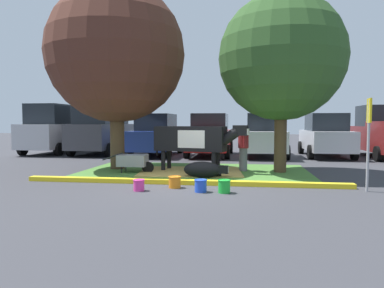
# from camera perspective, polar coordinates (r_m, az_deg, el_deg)

# --- Properties ---
(ground_plane) EXTENTS (80.00, 80.00, 0.00)m
(ground_plane) POSITION_cam_1_polar(r_m,az_deg,el_deg) (9.22, -1.04, -6.55)
(ground_plane) COLOR #38383D
(grass_island) EXTENTS (7.32, 4.43, 0.02)m
(grass_island) POSITION_cam_1_polar(r_m,az_deg,el_deg) (11.58, 0.45, -4.44)
(grass_island) COLOR #477A33
(grass_island) RESTS_ON ground
(curb_yellow) EXTENTS (8.52, 0.24, 0.12)m
(curb_yellow) POSITION_cam_1_polar(r_m,az_deg,el_deg) (9.26, -1.52, -6.14)
(curb_yellow) COLOR yellow
(curb_yellow) RESTS_ON ground
(hay_bedding) EXTENTS (3.42, 2.71, 0.04)m
(hay_bedding) POSITION_cam_1_polar(r_m,az_deg,el_deg) (11.42, -0.21, -4.48)
(hay_bedding) COLOR tan
(hay_bedding) RESTS_ON ground
(shade_tree_left) EXTENTS (4.67, 4.67, 6.27)m
(shade_tree_left) POSITION_cam_1_polar(r_m,az_deg,el_deg) (12.63, -12.11, 13.99)
(shade_tree_left) COLOR #4C3823
(shade_tree_left) RESTS_ON ground
(shade_tree_right) EXTENTS (3.98, 3.98, 5.64)m
(shade_tree_right) POSITION_cam_1_polar(r_m,az_deg,el_deg) (11.80, 14.24, 13.31)
(shade_tree_right) COLOR #4C3823
(shade_tree_right) RESTS_ON ground
(cow_holstein) EXTENTS (3.10, 1.14, 1.52)m
(cow_holstein) POSITION_cam_1_polar(r_m,az_deg,el_deg) (11.49, 0.24, 0.80)
(cow_holstein) COLOR black
(cow_holstein) RESTS_ON ground
(calf_lying) EXTENTS (1.31, 0.53, 0.48)m
(calf_lying) POSITION_cam_1_polar(r_m,az_deg,el_deg) (10.27, 1.89, -4.18)
(calf_lying) COLOR black
(calf_lying) RESTS_ON ground
(person_handler) EXTENTS (0.34, 0.52, 1.51)m
(person_handler) POSITION_cam_1_polar(r_m,az_deg,el_deg) (11.68, 8.27, -0.48)
(person_handler) COLOR slate
(person_handler) RESTS_ON ground
(wheelbarrow) EXTENTS (1.60, 0.61, 0.63)m
(wheelbarrow) POSITION_cam_1_polar(r_m,az_deg,el_deg) (11.44, -9.42, -2.69)
(wheelbarrow) COLOR gray
(wheelbarrow) RESTS_ON ground
(parking_sign) EXTENTS (0.11, 0.44, 2.16)m
(parking_sign) POSITION_cam_1_polar(r_m,az_deg,el_deg) (9.12, 26.59, 2.59)
(parking_sign) COLOR #99999E
(parking_sign) RESTS_ON ground
(bucket_pink) EXTENTS (0.28, 0.28, 0.27)m
(bucket_pink) POSITION_cam_1_polar(r_m,az_deg,el_deg) (8.47, -8.55, -6.53)
(bucket_pink) COLOR #EA3893
(bucket_pink) RESTS_ON ground
(bucket_orange) EXTENTS (0.32, 0.32, 0.29)m
(bucket_orange) POSITION_cam_1_polar(r_m,az_deg,el_deg) (8.76, -2.81, -6.10)
(bucket_orange) COLOR orange
(bucket_orange) RESTS_ON ground
(bucket_blue) EXTENTS (0.30, 0.30, 0.29)m
(bucket_blue) POSITION_cam_1_polar(r_m,az_deg,el_deg) (8.24, 1.41, -6.69)
(bucket_blue) COLOR blue
(bucket_blue) RESTS_ON ground
(bucket_green) EXTENTS (0.30, 0.30, 0.30)m
(bucket_green) POSITION_cam_1_polar(r_m,az_deg,el_deg) (8.16, 5.21, -6.76)
(bucket_green) COLOR green
(bucket_green) RESTS_ON ground
(suv_black) EXTENTS (2.17, 4.63, 2.52)m
(suv_black) POSITION_cam_1_polar(r_m,az_deg,el_deg) (19.81, -20.99, 2.29)
(suv_black) COLOR #B7B7BC
(suv_black) RESTS_ON ground
(suv_dark_grey) EXTENTS (2.17, 4.63, 2.52)m
(suv_dark_grey) POSITION_cam_1_polar(r_m,az_deg,el_deg) (18.64, -14.26, 2.35)
(suv_dark_grey) COLOR #3D3D42
(suv_dark_grey) RESTS_ON ground
(sedan_blue) EXTENTS (2.07, 4.43, 2.02)m
(sedan_blue) POSITION_cam_1_polar(r_m,az_deg,el_deg) (17.33, -5.73, 1.42)
(sedan_blue) COLOR navy
(sedan_blue) RESTS_ON ground
(sedan_red) EXTENTS (2.07, 4.43, 2.02)m
(sedan_red) POSITION_cam_1_polar(r_m,az_deg,el_deg) (17.02, 2.97, 1.39)
(sedan_red) COLOR red
(sedan_red) RESTS_ON ground
(hatchback_white) EXTENTS (2.07, 4.43, 2.02)m
(hatchback_white) POSITION_cam_1_polar(r_m,az_deg,el_deg) (16.97, 11.58, 1.32)
(hatchback_white) COLOR silver
(hatchback_white) RESTS_ON ground
(sedan_silver) EXTENTS (2.07, 4.43, 2.02)m
(sedan_silver) POSITION_cam_1_polar(r_m,az_deg,el_deg) (17.73, 20.71, 1.26)
(sedan_silver) COLOR silver
(sedan_silver) RESTS_ON ground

